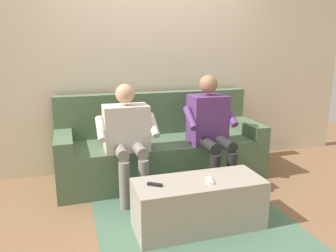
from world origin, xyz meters
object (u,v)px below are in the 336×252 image
at_px(couch, 161,150).
at_px(person_left_seated, 210,124).
at_px(person_right_seated, 127,133).
at_px(remote_white, 210,181).
at_px(remote_black, 155,184).
at_px(coffee_table, 198,204).

relative_size(couch, person_left_seated, 1.92).
height_order(couch, person_right_seated, person_right_seated).
relative_size(person_left_seated, remote_white, 9.19).
xyz_separation_m(person_left_seated, remote_white, (0.36, 0.84, -0.25)).
distance_m(person_left_seated, remote_white, 0.94).
height_order(person_left_seated, remote_white, person_left_seated).
distance_m(person_right_seated, remote_black, 0.81).
distance_m(person_left_seated, person_right_seated, 0.88).
bearing_deg(coffee_table, person_left_seated, -119.23).
bearing_deg(couch, coffee_table, 90.00).
bearing_deg(remote_white, person_left_seated, 169.59).
height_order(coffee_table, remote_white, remote_white).
xyz_separation_m(person_right_seated, remote_white, (-0.51, 0.84, -0.22)).
bearing_deg(coffee_table, remote_black, -0.85).
bearing_deg(couch, remote_white, 93.58).
bearing_deg(coffee_table, couch, -90.00).
xyz_separation_m(couch, person_right_seated, (0.44, 0.36, 0.32)).
bearing_deg(remote_black, remote_white, 28.07).
bearing_deg(person_right_seated, person_left_seated, -179.91).
height_order(coffee_table, person_left_seated, person_left_seated).
distance_m(person_left_seated, remote_black, 1.15).
relative_size(coffee_table, person_right_seated, 0.95).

